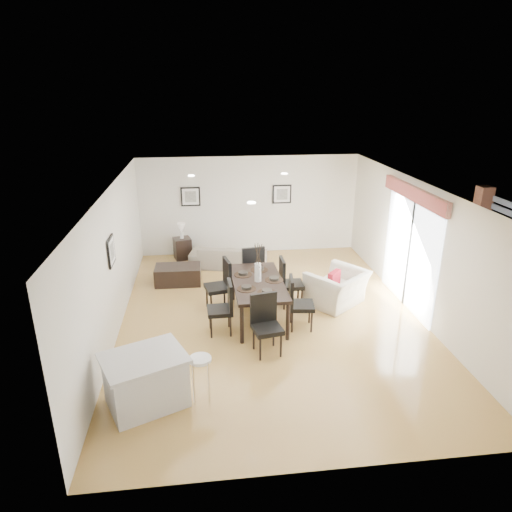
{
  "coord_description": "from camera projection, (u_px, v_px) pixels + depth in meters",
  "views": [
    {
      "loc": [
        -1.3,
        -8.21,
        4.46
      ],
      "look_at": [
        -0.26,
        0.4,
        1.21
      ],
      "focal_mm": 32.0,
      "sensor_mm": 36.0,
      "label": 1
    }
  ],
  "objects": [
    {
      "name": "ground",
      "position": [
        271.0,
        317.0,
        9.35
      ],
      "size": [
        8.0,
        8.0,
        0.0
      ],
      "primitive_type": "plane",
      "color": "tan",
      "rests_on": "ground"
    },
    {
      "name": "wall_back",
      "position": [
        249.0,
        205.0,
        12.59
      ],
      "size": [
        6.0,
        0.04,
        2.7
      ],
      "primitive_type": "cube",
      "color": "silver",
      "rests_on": "ground"
    },
    {
      "name": "wall_front",
      "position": [
        325.0,
        379.0,
        5.15
      ],
      "size": [
        6.0,
        0.04,
        2.7
      ],
      "primitive_type": "cube",
      "color": "silver",
      "rests_on": "ground"
    },
    {
      "name": "wall_left",
      "position": [
        113.0,
        263.0,
        8.53
      ],
      "size": [
        0.04,
        8.0,
        2.7
      ],
      "primitive_type": "cube",
      "color": "silver",
      "rests_on": "ground"
    },
    {
      "name": "wall_right",
      "position": [
        418.0,
        250.0,
        9.21
      ],
      "size": [
        0.04,
        8.0,
        2.7
      ],
      "primitive_type": "cube",
      "color": "silver",
      "rests_on": "ground"
    },
    {
      "name": "ceiling",
      "position": [
        272.0,
        187.0,
        8.4
      ],
      "size": [
        6.0,
        8.0,
        0.02
      ],
      "primitive_type": "cube",
      "color": "white",
      "rests_on": "wall_back"
    },
    {
      "name": "sofa",
      "position": [
        229.0,
        256.0,
        11.88
      ],
      "size": [
        2.09,
        1.19,
        0.57
      ],
      "primitive_type": "imported",
      "rotation": [
        0.0,
        0.0,
        2.91
      ],
      "color": "gray",
      "rests_on": "ground"
    },
    {
      "name": "armchair",
      "position": [
        337.0,
        288.0,
        9.8
      ],
      "size": [
        1.54,
        1.51,
        0.75
      ],
      "primitive_type": "imported",
      "rotation": [
        0.0,
        0.0,
        3.81
      ],
      "color": "beige",
      "rests_on": "ground"
    },
    {
      "name": "courtyard_plant_b",
      "position": [
        501.0,
        273.0,
        10.62
      ],
      "size": [
        0.46,
        0.46,
        0.73
      ],
      "primitive_type": "imported",
      "rotation": [
        0.0,
        0.0,
        0.15
      ],
      "color": "#3B632A",
      "rests_on": "ground"
    },
    {
      "name": "dining_table",
      "position": [
        258.0,
        285.0,
        9.07
      ],
      "size": [
        1.02,
        1.99,
        0.82
      ],
      "rotation": [
        0.0,
        0.0,
        0.02
      ],
      "color": "black",
      "rests_on": "ground"
    },
    {
      "name": "dining_chair_wnear",
      "position": [
        224.0,
        305.0,
        8.59
      ],
      "size": [
        0.48,
        0.48,
        1.04
      ],
      "rotation": [
        0.0,
        0.0,
        -1.54
      ],
      "color": "black",
      "rests_on": "ground"
    },
    {
      "name": "dining_chair_wfar",
      "position": [
        222.0,
        282.0,
        9.51
      ],
      "size": [
        0.59,
        0.59,
        1.1
      ],
      "rotation": [
        0.0,
        0.0,
        -1.36
      ],
      "color": "black",
      "rests_on": "ground"
    },
    {
      "name": "dining_chair_enear",
      "position": [
        297.0,
        300.0,
        8.76
      ],
      "size": [
        0.53,
        0.53,
        1.06
      ],
      "rotation": [
        0.0,
        0.0,
        1.45
      ],
      "color": "black",
      "rests_on": "ground"
    },
    {
      "name": "dining_chair_efar",
      "position": [
        287.0,
        280.0,
        9.66
      ],
      "size": [
        0.48,
        0.48,
        1.07
      ],
      "rotation": [
        0.0,
        0.0,
        1.57
      ],
      "color": "black",
      "rests_on": "ground"
    },
    {
      "name": "dining_chair_head",
      "position": [
        266.0,
        320.0,
        7.98
      ],
      "size": [
        0.56,
        0.56,
        1.08
      ],
      "rotation": [
        0.0,
        0.0,
        0.19
      ],
      "color": "black",
      "rests_on": "ground"
    },
    {
      "name": "dining_chair_foot",
      "position": [
        252.0,
        267.0,
        10.24
      ],
      "size": [
        0.59,
        0.59,
        1.14
      ],
      "rotation": [
        0.0,
        0.0,
        3.3
      ],
      "color": "black",
      "rests_on": "ground"
    },
    {
      "name": "vase",
      "position": [
        258.0,
        267.0,
        8.94
      ],
      "size": [
        0.96,
        1.5,
        0.79
      ],
      "color": "white",
      "rests_on": "dining_table"
    },
    {
      "name": "coffee_table",
      "position": [
        178.0,
        275.0,
        10.9
      ],
      "size": [
        1.09,
        0.67,
        0.43
      ],
      "primitive_type": "cube",
      "rotation": [
        0.0,
        0.0,
        -0.02
      ],
      "color": "black",
      "rests_on": "ground"
    },
    {
      "name": "side_table",
      "position": [
        183.0,
        248.0,
        12.43
      ],
      "size": [
        0.53,
        0.53,
        0.58
      ],
      "primitive_type": "cube",
      "rotation": [
        0.0,
        0.0,
        0.25
      ],
      "color": "black",
      "rests_on": "ground"
    },
    {
      "name": "table_lamp",
      "position": [
        181.0,
        229.0,
        12.24
      ],
      "size": [
        0.22,
        0.22,
        0.42
      ],
      "color": "white",
      "rests_on": "side_table"
    },
    {
      "name": "cushion",
      "position": [
        334.0,
        280.0,
        9.61
      ],
      "size": [
        0.35,
        0.35,
        0.38
      ],
      "primitive_type": "cube",
      "rotation": [
        0.0,
        0.0,
        3.95
      ],
      "color": "maroon",
      "rests_on": "armchair"
    },
    {
      "name": "kitchen_island",
      "position": [
        146.0,
        380.0,
        6.68
      ],
      "size": [
        1.42,
        1.28,
        0.81
      ],
      "rotation": [
        0.0,
        0.0,
        0.41
      ],
      "color": "silver",
      "rests_on": "ground"
    },
    {
      "name": "bar_stool",
      "position": [
        200.0,
        364.0,
        6.69
      ],
      "size": [
        0.33,
        0.33,
        0.73
      ],
      "color": "white",
      "rests_on": "ground"
    },
    {
      "name": "framed_print_back_left",
      "position": [
        191.0,
        197.0,
        12.27
      ],
      "size": [
        0.52,
        0.04,
        0.52
      ],
      "color": "black",
      "rests_on": "wall_back"
    },
    {
      "name": "framed_print_back_right",
      "position": [
        282.0,
        194.0,
        12.56
      ],
      "size": [
        0.52,
        0.04,
        0.52
      ],
      "color": "black",
      "rests_on": "wall_back"
    },
    {
      "name": "framed_print_left_wall",
      "position": [
        111.0,
        251.0,
        8.24
      ],
      "size": [
        0.04,
        0.52,
        0.52
      ],
      "rotation": [
        0.0,
        0.0,
        1.57
      ],
      "color": "black",
      "rests_on": "wall_left"
    },
    {
      "name": "sliding_door",
      "position": [
        411.0,
        230.0,
        9.37
      ],
      "size": [
        0.12,
        2.7,
        2.57
      ],
      "color": "white",
      "rests_on": "wall_right"
    }
  ]
}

